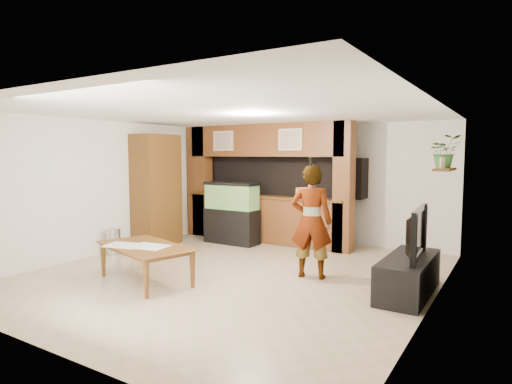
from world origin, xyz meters
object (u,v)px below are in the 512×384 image
Objects in this scene: person at (311,221)px; dining_table at (144,264)px; pantry_cabinet at (156,190)px; aquarium at (232,214)px; television at (410,232)px.

dining_table is at bearing 23.07° from person.
pantry_cabinet reaches higher than aquarium.
pantry_cabinet is 3.89m from person.
person is (2.56, -1.48, 0.24)m from aquarium.
pantry_cabinet is at bearing -142.51° from aquarium.
dining_table is at bearing 109.46° from television.
aquarium is 1.11× the size of television.
aquarium is at bearing 37.00° from pantry_cabinet.
aquarium is 0.75× the size of person.
aquarium reaches higher than television.
pantry_cabinet is 1.47× the size of dining_table.
television is 0.68× the size of person.
pantry_cabinet is 1.96× the size of television.
aquarium is 0.84× the size of dining_table.
television is at bearing 39.67° from dining_table.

